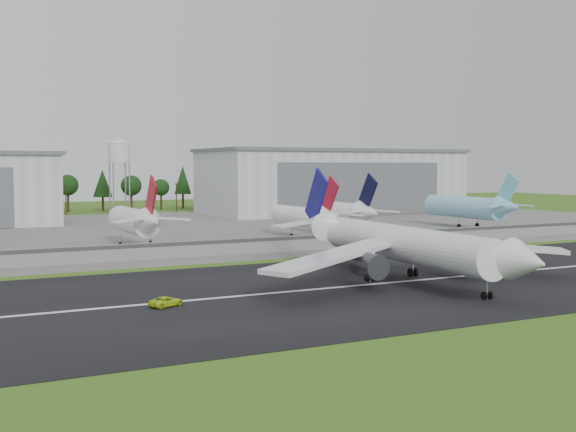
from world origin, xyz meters
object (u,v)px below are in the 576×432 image
parked_jet_red_a (137,221)px  parked_jet_skyblue (472,207)px  main_airliner (406,252)px  parked_jet_red_b (306,216)px  parked_jet_navy (343,213)px  ground_vehicle (166,301)px

parked_jet_red_a → parked_jet_skyblue: (102.34, 5.04, 0.25)m
main_airliner → parked_jet_skyblue: bearing=-133.2°
parked_jet_red_b → parked_jet_skyblue: size_ratio=0.84×
parked_jet_red_a → parked_jet_skyblue: parked_jet_skyblue is taller
parked_jet_red_a → parked_jet_skyblue: 102.47m
parked_jet_red_a → parked_jet_navy: size_ratio=1.00×
parked_jet_red_a → parked_jet_red_b: bearing=-0.1°
parked_jet_red_a → parked_jet_red_b: (43.70, -0.06, -0.36)m
ground_vehicle → parked_jet_red_b: (58.53, 69.11, 5.13)m
ground_vehicle → parked_jet_red_b: 90.71m
main_airliner → parked_jet_red_b: main_airliner is taller
parked_jet_skyblue → parked_jet_navy: bearing=-174.0°
main_airliner → parked_jet_red_b: (18.18, 66.95, 1.00)m
main_airliner → ground_vehicle: main_airliner is taller
parked_jet_navy → parked_jet_skyblue: parked_jet_skyblue is taller
main_airliner → parked_jet_navy: size_ratio=1.89×
main_airliner → parked_jet_red_b: size_ratio=1.89×
main_airliner → parked_jet_navy: main_airliner is taller
parked_jet_red_b → parked_jet_navy: parked_jet_navy is taller
main_airliner → parked_jet_red_a: bearing=-65.5°
parked_jet_red_b → parked_jet_navy: (10.86, 0.08, 0.51)m
parked_jet_navy → parked_jet_red_b: bearing=-179.6°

